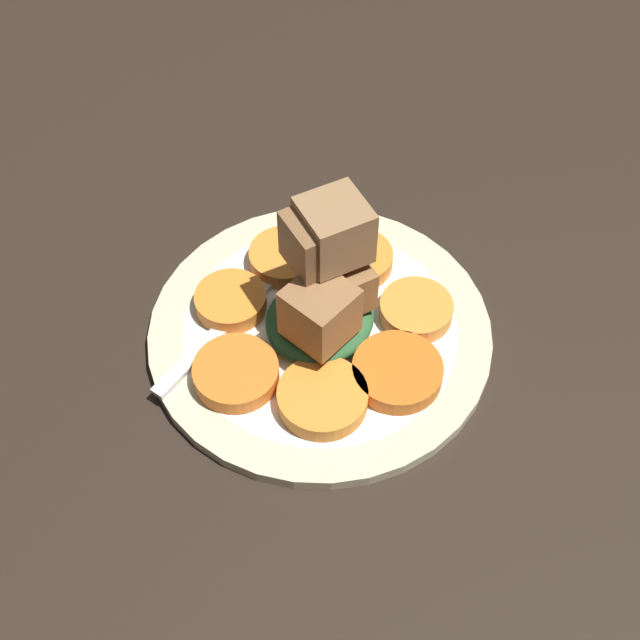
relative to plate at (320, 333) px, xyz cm
name	(u,v)px	position (x,y,z in cm)	size (l,w,h in cm)	color
table_slab	(320,344)	(0.00, 0.00, -1.52)	(120.00, 120.00, 2.00)	black
plate	(320,333)	(0.00, 0.00, 0.00)	(26.30, 26.30, 1.05)	beige
carrot_slice_0	(236,373)	(7.09, -2.92, 1.27)	(6.30, 6.30, 1.39)	orange
carrot_slice_1	(322,398)	(5.75, 3.57, 1.27)	(6.53, 6.53, 1.39)	orange
carrot_slice_2	(397,372)	(1.09, 7.14, 1.27)	(6.64, 6.64, 1.39)	orange
carrot_slice_3	(416,310)	(-4.78, 5.74, 1.27)	(5.64, 5.64, 1.39)	orange
carrot_slice_4	(357,259)	(-7.07, -0.71, 1.27)	(5.78, 5.78, 1.39)	orange
carrot_slice_5	(285,257)	(-4.30, -5.80, 1.27)	(5.76, 5.76, 1.39)	orange
carrot_slice_6	(231,301)	(1.67, -7.03, 1.27)	(5.54, 5.54, 1.39)	orange
center_pile	(326,286)	(-0.36, 0.27, 5.32)	(9.45, 7.98, 11.27)	#2D6033
fork	(247,303)	(0.93, -6.07, 0.78)	(19.91, 3.60, 0.40)	silver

